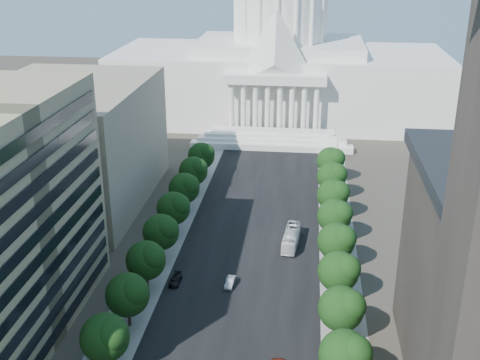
% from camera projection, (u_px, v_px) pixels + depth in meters
% --- Properties ---
extents(road_asphalt, '(30.00, 260.00, 0.01)m').
position_uv_depth(road_asphalt, '(255.00, 225.00, 141.48)').
color(road_asphalt, black).
rests_on(road_asphalt, ground).
extents(sidewalk_left, '(8.00, 260.00, 0.02)m').
position_uv_depth(sidewalk_left, '(176.00, 221.00, 143.51)').
color(sidewalk_left, gray).
rests_on(sidewalk_left, ground).
extents(sidewalk_right, '(8.00, 260.00, 0.02)m').
position_uv_depth(sidewalk_right, '(336.00, 229.00, 139.45)').
color(sidewalk_right, gray).
rests_on(sidewalk_right, ground).
extents(capitol, '(120.00, 56.00, 73.00)m').
position_uv_depth(capitol, '(279.00, 65.00, 221.73)').
color(capitol, white).
rests_on(capitol, ground).
extents(office_block_left_far, '(38.00, 52.00, 30.00)m').
position_uv_depth(office_block_left_far, '(68.00, 144.00, 150.31)').
color(office_block_left_far, gray).
rests_on(office_block_left_far, ground).
extents(tree_l_c, '(7.79, 7.60, 9.97)m').
position_uv_depth(tree_l_c, '(106.00, 337.00, 90.94)').
color(tree_l_c, '#33261C').
rests_on(tree_l_c, ground).
extents(tree_l_d, '(7.79, 7.60, 9.97)m').
position_uv_depth(tree_l_d, '(129.00, 294.00, 102.02)').
color(tree_l_d, '#33261C').
rests_on(tree_l_d, ground).
extents(tree_l_e, '(7.79, 7.60, 9.97)m').
position_uv_depth(tree_l_e, '(147.00, 260.00, 113.10)').
color(tree_l_e, '#33261C').
rests_on(tree_l_e, ground).
extents(tree_l_f, '(7.79, 7.60, 9.97)m').
position_uv_depth(tree_l_f, '(162.00, 231.00, 124.18)').
color(tree_l_f, '#33261C').
rests_on(tree_l_f, ground).
extents(tree_l_g, '(7.79, 7.60, 9.97)m').
position_uv_depth(tree_l_g, '(175.00, 208.00, 135.26)').
color(tree_l_g, '#33261C').
rests_on(tree_l_g, ground).
extents(tree_l_h, '(7.79, 7.60, 9.97)m').
position_uv_depth(tree_l_h, '(185.00, 187.00, 146.35)').
color(tree_l_h, '#33261C').
rests_on(tree_l_h, ground).
extents(tree_l_i, '(7.79, 7.60, 9.97)m').
position_uv_depth(tree_l_i, '(194.00, 170.00, 157.43)').
color(tree_l_i, '#33261C').
rests_on(tree_l_i, ground).
extents(tree_l_j, '(7.79, 7.60, 9.97)m').
position_uv_depth(tree_l_j, '(202.00, 155.00, 168.51)').
color(tree_l_j, '#33261C').
rests_on(tree_l_j, ground).
extents(tree_r_c, '(7.79, 7.60, 9.97)m').
position_uv_depth(tree_r_c, '(347.00, 354.00, 87.09)').
color(tree_r_c, '#33261C').
rests_on(tree_r_c, ground).
extents(tree_r_d, '(7.79, 7.60, 9.97)m').
position_uv_depth(tree_r_d, '(343.00, 308.00, 98.18)').
color(tree_r_d, '#33261C').
rests_on(tree_r_d, ground).
extents(tree_r_e, '(7.79, 7.60, 9.97)m').
position_uv_depth(tree_r_e, '(340.00, 271.00, 109.26)').
color(tree_r_e, '#33261C').
rests_on(tree_r_e, ground).
extents(tree_r_f, '(7.79, 7.60, 9.97)m').
position_uv_depth(tree_r_f, '(338.00, 240.00, 120.34)').
color(tree_r_f, '#33261C').
rests_on(tree_r_f, ground).
extents(tree_r_g, '(7.79, 7.60, 9.97)m').
position_uv_depth(tree_r_g, '(336.00, 215.00, 131.42)').
color(tree_r_g, '#33261C').
rests_on(tree_r_g, ground).
extents(tree_r_h, '(7.79, 7.60, 9.97)m').
position_uv_depth(tree_r_h, '(334.00, 194.00, 142.50)').
color(tree_r_h, '#33261C').
rests_on(tree_r_h, ground).
extents(tree_r_i, '(7.79, 7.60, 9.97)m').
position_uv_depth(tree_r_i, '(333.00, 176.00, 153.58)').
color(tree_r_i, '#33261C').
rests_on(tree_r_i, ground).
extents(tree_r_j, '(7.79, 7.60, 9.97)m').
position_uv_depth(tree_r_j, '(332.00, 160.00, 164.66)').
color(tree_r_j, '#33261C').
rests_on(tree_r_j, ground).
extents(streetlight_c, '(2.61, 0.44, 9.00)m').
position_uv_depth(streetlight_c, '(349.00, 274.00, 109.50)').
color(streetlight_c, gray).
rests_on(streetlight_c, ground).
extents(streetlight_d, '(2.61, 0.44, 9.00)m').
position_uv_depth(streetlight_d, '(343.00, 216.00, 132.59)').
color(streetlight_d, gray).
rests_on(streetlight_d, ground).
extents(streetlight_e, '(2.61, 0.44, 9.00)m').
position_uv_depth(streetlight_e, '(339.00, 175.00, 155.67)').
color(streetlight_e, gray).
rests_on(streetlight_e, ground).
extents(streetlight_f, '(2.61, 0.44, 9.00)m').
position_uv_depth(streetlight_f, '(336.00, 145.00, 178.76)').
color(streetlight_f, gray).
rests_on(streetlight_f, ground).
extents(car_silver, '(1.96, 4.60, 1.47)m').
position_uv_depth(car_silver, '(230.00, 282.00, 116.43)').
color(car_silver, '#B6B8BE').
rests_on(car_silver, ground).
extents(car_dark_b, '(2.08, 4.80, 1.37)m').
position_uv_depth(car_dark_b, '(176.00, 280.00, 117.27)').
color(car_dark_b, black).
rests_on(car_dark_b, ground).
extents(city_bus, '(4.01, 12.60, 3.45)m').
position_uv_depth(city_bus, '(291.00, 238.00, 131.81)').
color(city_bus, silver).
rests_on(city_bus, ground).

